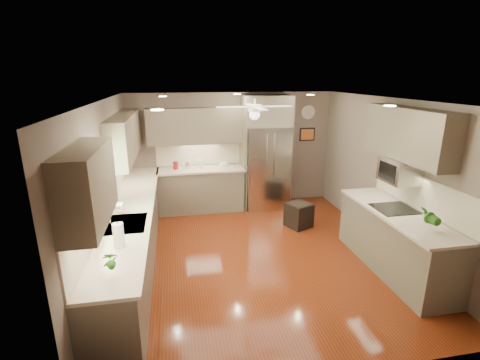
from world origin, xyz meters
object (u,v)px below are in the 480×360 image
object	(u,v)px
canister_b	(188,165)
stool	(299,215)
potted_plant_right	(429,217)
canister_c	(200,164)
refrigerator	(266,155)
paper_towel	(119,235)
bowl	(224,166)
canister_a	(176,166)
soap_bottle	(120,206)
microwave	(400,171)
potted_plant_left	(109,261)

from	to	relation	value
canister_b	stool	xyz separation A→B (m)	(2.05, -1.28, -0.77)
stool	potted_plant_right	bearing A→B (deg)	-70.61
canister_c	potted_plant_right	world-z (taller)	potted_plant_right
refrigerator	paper_towel	size ratio (longest dim) A/B	7.89
bowl	paper_towel	bearing A→B (deg)	-116.78
stool	canister_a	bearing A→B (deg)	151.02
canister_a	canister_c	xyz separation A→B (m)	(0.51, -0.01, 0.01)
canister_a	soap_bottle	size ratio (longest dim) A/B	0.81
canister_a	stool	size ratio (longest dim) A/B	0.30
canister_c	bowl	distance (m)	0.52
refrigerator	microwave	world-z (taller)	refrigerator
bowl	microwave	distance (m)	3.60
soap_bottle	potted_plant_right	world-z (taller)	potted_plant_right
refrigerator	canister_c	bearing A→B (deg)	177.56
soap_bottle	potted_plant_left	world-z (taller)	potted_plant_left
potted_plant_right	refrigerator	world-z (taller)	refrigerator
potted_plant_left	canister_b	bearing A→B (deg)	76.58
canister_b	microwave	xyz separation A→B (m)	(3.02, -2.78, 0.47)
canister_b	bowl	distance (m)	0.77
bowl	refrigerator	xyz separation A→B (m)	(0.93, -0.05, 0.22)
stool	canister_c	bearing A→B (deg)	144.87
refrigerator	paper_towel	xyz separation A→B (m)	(-2.63, -3.32, -0.11)
canister_a	bowl	bearing A→B (deg)	-1.33
stool	canister_b	bearing A→B (deg)	148.07
potted_plant_left	paper_towel	distance (m)	0.58
soap_bottle	paper_towel	xyz separation A→B (m)	(0.13, -1.07, 0.04)
microwave	potted_plant_left	bearing A→B (deg)	-163.17
canister_c	canister_b	bearing A→B (deg)	176.88
potted_plant_left	refrigerator	world-z (taller)	refrigerator
potted_plant_right	microwave	world-z (taller)	microwave
refrigerator	microwave	distance (m)	3.03
canister_b	stool	bearing A→B (deg)	-31.93
microwave	soap_bottle	bearing A→B (deg)	173.62
potted_plant_right	bowl	distance (m)	4.21
canister_b	bowl	bearing A→B (deg)	-2.02
potted_plant_left	canister_c	bearing A→B (deg)	73.12
canister_c	potted_plant_right	distance (m)	4.50
soap_bottle	stool	xyz separation A→B (m)	(3.11, 1.05, -0.81)
potted_plant_right	stool	size ratio (longest dim) A/B	0.65
potted_plant_left	potted_plant_right	distance (m)	3.86
canister_b	refrigerator	distance (m)	1.71
canister_a	refrigerator	world-z (taller)	refrigerator
canister_b	potted_plant_right	xyz separation A→B (m)	(2.89, -3.66, 0.11)
soap_bottle	refrigerator	distance (m)	3.56
paper_towel	potted_plant_left	bearing A→B (deg)	-91.56
canister_c	paper_towel	size ratio (longest dim) A/B	0.58
canister_c	stool	bearing A→B (deg)	-35.13
canister_b	soap_bottle	bearing A→B (deg)	-114.50
potted_plant_right	bowl	world-z (taller)	potted_plant_right
canister_b	soap_bottle	size ratio (longest dim) A/B	0.68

